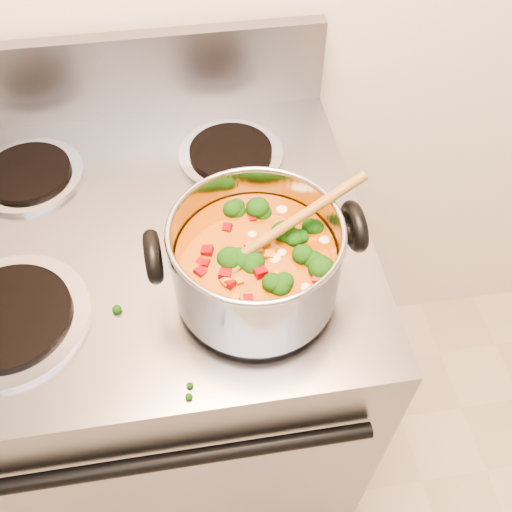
% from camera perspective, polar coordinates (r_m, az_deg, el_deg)
% --- Properties ---
extents(electric_range, '(0.75, 0.68, 1.08)m').
position_cam_1_polar(electric_range, '(1.32, -8.82, -10.25)').
color(electric_range, gray).
rests_on(electric_range, ground).
extents(stockpot, '(0.29, 0.24, 0.14)m').
position_cam_1_polar(stockpot, '(0.78, 0.00, -0.55)').
color(stockpot, '#ABACB4').
rests_on(stockpot, electric_range).
extents(wooden_spoon, '(0.24, 0.11, 0.09)m').
position_cam_1_polar(wooden_spoon, '(0.76, 0.62, 1.45)').
color(wooden_spoon, olive).
rests_on(wooden_spoon, stockpot).
extents(cooktop_crumbs, '(0.33, 0.19, 0.01)m').
position_cam_1_polar(cooktop_crumbs, '(0.84, 4.37, -4.14)').
color(cooktop_crumbs, black).
rests_on(cooktop_crumbs, electric_range).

